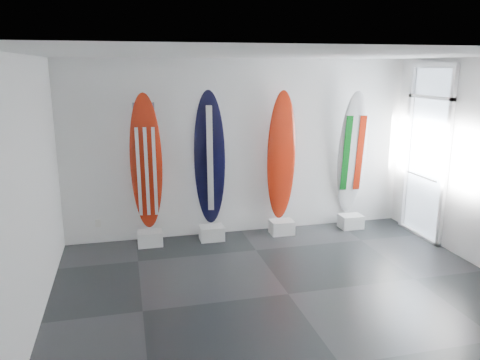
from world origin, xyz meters
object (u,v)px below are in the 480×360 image
object	(u,v)px
surfboard_navy	(210,159)
surfboard_italy	(352,154)
surfboard_swiss	(281,156)
surfboard_usa	(146,163)

from	to	relation	value
surfboard_navy	surfboard_italy	world-z (taller)	surfboard_navy
surfboard_navy	surfboard_swiss	bearing A→B (deg)	14.41
surfboard_swiss	surfboard_italy	world-z (taller)	surfboard_swiss
surfboard_usa	surfboard_navy	xyz separation A→B (m)	(1.03, 0.00, 0.01)
surfboard_usa	surfboard_italy	xyz separation A→B (m)	(3.61, 0.00, -0.00)
surfboard_navy	surfboard_italy	xyz separation A→B (m)	(2.57, 0.00, -0.02)
surfboard_navy	surfboard_swiss	xyz separation A→B (m)	(1.25, 0.00, -0.01)
surfboard_navy	surfboard_italy	bearing A→B (deg)	14.41
surfboard_usa	surfboard_navy	distance (m)	1.03
surfboard_swiss	surfboard_italy	distance (m)	1.32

